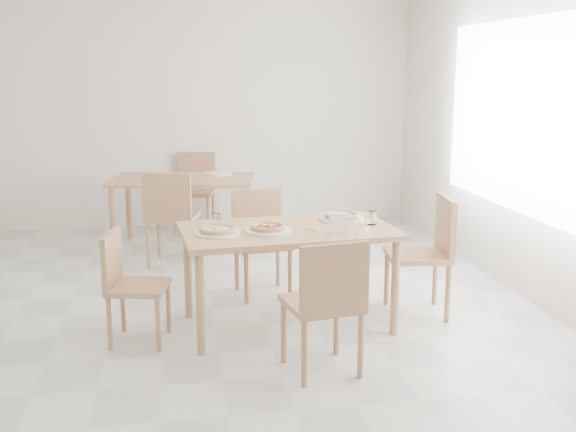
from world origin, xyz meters
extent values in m
plane|color=silver|center=(0.00, 0.00, 0.00)|extent=(7.00, 7.00, 0.00)
plane|color=silver|center=(0.00, 3.50, 1.40)|extent=(6.00, 0.00, 6.00)
plane|color=silver|center=(0.00, -3.50, 1.40)|extent=(6.00, 0.00, 6.00)
plane|color=silver|center=(3.00, 0.00, 1.40)|extent=(0.00, 7.00, 7.00)
cube|color=white|center=(2.98, 0.30, 1.50)|extent=(1.60, 0.02, 3.20)
cube|color=tan|center=(0.93, -0.03, 0.73)|extent=(1.61, 1.01, 0.04)
cylinder|color=tan|center=(0.27, -0.46, 0.35)|extent=(0.06, 0.06, 0.71)
cylinder|color=tan|center=(1.66, -0.33, 0.35)|extent=(0.06, 0.06, 0.71)
cylinder|color=tan|center=(0.20, 0.27, 0.35)|extent=(0.06, 0.06, 0.71)
cylinder|color=tan|center=(1.59, 0.40, 0.35)|extent=(0.06, 0.06, 0.71)
cube|color=tan|center=(1.01, -0.82, 0.45)|extent=(0.51, 0.51, 0.04)
cube|color=tan|center=(1.05, -1.01, 0.68)|extent=(0.44, 0.12, 0.42)
cylinder|color=tan|center=(1.16, -0.60, 0.21)|extent=(0.04, 0.04, 0.43)
cylinder|color=tan|center=(0.79, -0.66, 0.21)|extent=(0.04, 0.04, 0.43)
cylinder|color=tan|center=(1.23, -0.97, 0.21)|extent=(0.04, 0.04, 0.43)
cylinder|color=tan|center=(0.86, -1.03, 0.21)|extent=(0.04, 0.04, 0.43)
cube|color=tan|center=(0.84, 0.72, 0.45)|extent=(0.48, 0.48, 0.04)
cube|color=tan|center=(0.81, 0.92, 0.67)|extent=(0.44, 0.09, 0.41)
cylinder|color=tan|center=(0.67, 0.52, 0.21)|extent=(0.04, 0.04, 0.42)
cylinder|color=tan|center=(1.04, 0.56, 0.21)|extent=(0.04, 0.04, 0.42)
cylinder|color=tan|center=(0.63, 0.89, 0.21)|extent=(0.04, 0.04, 0.42)
cylinder|color=tan|center=(1.00, 0.93, 0.21)|extent=(0.04, 0.04, 0.42)
cube|color=tan|center=(-0.15, -0.15, 0.40)|extent=(0.46, 0.46, 0.04)
cube|color=tan|center=(-0.32, -0.11, 0.60)|extent=(0.11, 0.39, 0.37)
cylinder|color=tan|center=(-0.02, -0.34, 0.19)|extent=(0.03, 0.03, 0.38)
cylinder|color=tan|center=(0.05, -0.02, 0.19)|extent=(0.03, 0.03, 0.38)
cylinder|color=tan|center=(-0.35, -0.28, 0.19)|extent=(0.03, 0.03, 0.38)
cylinder|color=tan|center=(-0.28, 0.05, 0.19)|extent=(0.03, 0.03, 0.38)
cube|color=tan|center=(1.96, 0.07, 0.47)|extent=(0.52, 0.52, 0.04)
cube|color=tan|center=(2.17, 0.04, 0.71)|extent=(0.11, 0.46, 0.44)
cylinder|color=tan|center=(1.79, 0.29, 0.23)|extent=(0.04, 0.04, 0.45)
cylinder|color=tan|center=(1.74, -0.10, 0.23)|extent=(0.04, 0.04, 0.45)
cylinder|color=tan|center=(2.19, 0.24, 0.23)|extent=(0.04, 0.04, 0.45)
cylinder|color=tan|center=(2.13, -0.15, 0.23)|extent=(0.04, 0.04, 0.45)
cylinder|color=white|center=(1.38, 0.19, 0.76)|extent=(0.34, 0.34, 0.02)
cylinder|color=white|center=(0.41, -0.12, 0.76)|extent=(0.32, 0.32, 0.02)
cylinder|color=white|center=(0.77, -0.10, 0.76)|extent=(0.33, 0.33, 0.02)
cylinder|color=#F1B771|center=(1.38, 0.19, 0.77)|extent=(0.34, 0.34, 0.01)
torus|color=#F1B771|center=(1.38, 0.19, 0.78)|extent=(0.35, 0.35, 0.03)
cylinder|color=#CE4724|center=(1.38, 0.19, 0.78)|extent=(0.27, 0.27, 0.01)
ellipsoid|color=#245413|center=(1.38, 0.19, 0.79)|extent=(0.05, 0.03, 0.01)
cylinder|color=#F1B771|center=(0.41, -0.12, 0.77)|extent=(0.33, 0.33, 0.01)
torus|color=#F1B771|center=(0.41, -0.12, 0.78)|extent=(0.34, 0.34, 0.03)
cylinder|color=beige|center=(0.41, -0.12, 0.78)|extent=(0.26, 0.26, 0.01)
cylinder|color=#F1B771|center=(0.77, -0.10, 0.77)|extent=(0.27, 0.27, 0.01)
torus|color=#F1B771|center=(0.77, -0.10, 0.78)|extent=(0.27, 0.27, 0.03)
cylinder|color=#CE4724|center=(0.77, -0.10, 0.78)|extent=(0.20, 0.20, 0.01)
cylinder|color=white|center=(1.56, -0.01, 0.80)|extent=(0.08, 0.08, 0.10)
cylinder|color=white|center=(0.41, 0.13, 0.80)|extent=(0.07, 0.07, 0.10)
cube|color=silver|center=(1.25, -0.24, 0.76)|extent=(0.13, 0.07, 0.01)
cube|color=white|center=(1.25, -0.24, 0.83)|extent=(0.12, 0.05, 0.13)
cube|color=silver|center=(1.38, -0.31, 0.75)|extent=(0.07, 0.19, 0.01)
cube|color=silver|center=(1.08, -0.12, 0.75)|extent=(0.06, 0.16, 0.01)
cube|color=tan|center=(0.20, 2.45, 0.73)|extent=(1.61, 1.08, 0.04)
cylinder|color=tan|center=(-0.52, 2.21, 0.35)|extent=(0.06, 0.06, 0.71)
cylinder|color=tan|center=(0.81, 1.99, 0.35)|extent=(0.06, 0.06, 0.71)
cylinder|color=tan|center=(-0.41, 2.91, 0.35)|extent=(0.06, 0.06, 0.71)
cylinder|color=tan|center=(0.92, 2.70, 0.35)|extent=(0.06, 0.06, 0.71)
cube|color=tan|center=(0.09, 1.79, 0.47)|extent=(0.56, 0.56, 0.04)
cube|color=tan|center=(0.04, 1.59, 0.71)|extent=(0.46, 0.15, 0.44)
cylinder|color=tan|center=(0.33, 1.94, 0.23)|extent=(0.04, 0.04, 0.45)
cylinder|color=tan|center=(-0.06, 2.03, 0.23)|extent=(0.04, 0.04, 0.45)
cylinder|color=tan|center=(0.23, 1.56, 0.23)|extent=(0.04, 0.04, 0.45)
cylinder|color=tan|center=(-0.15, 1.65, 0.23)|extent=(0.04, 0.04, 0.45)
cube|color=tan|center=(0.33, 3.17, 0.46)|extent=(0.54, 0.54, 0.04)
cube|color=tan|center=(0.38, 3.37, 0.70)|extent=(0.45, 0.14, 0.43)
cylinder|color=tan|center=(0.10, 3.02, 0.22)|extent=(0.04, 0.04, 0.44)
cylinder|color=tan|center=(0.48, 2.94, 0.22)|extent=(0.04, 0.04, 0.44)
cylinder|color=tan|center=(0.19, 3.40, 0.22)|extent=(0.04, 0.04, 0.44)
cylinder|color=tan|center=(0.56, 3.32, 0.22)|extent=(0.04, 0.04, 0.44)
cylinder|color=white|center=(0.58, 2.65, 0.76)|extent=(0.31, 0.31, 0.02)
camera|label=1|loc=(0.15, -4.73, 1.88)|focal=42.00mm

